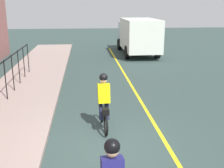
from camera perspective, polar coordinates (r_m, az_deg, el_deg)
ground_plane at (r=8.13m, az=-0.34°, el=-12.36°), size 80.00×80.00×0.00m
lane_line_centre at (r=8.41m, az=10.81°, el=-11.61°), size 36.00×0.12×0.01m
cyclist_lead at (r=8.77m, az=-1.67°, el=-3.68°), size 1.71×0.38×1.83m
box_truck_background at (r=22.41m, az=5.26°, el=9.93°), size 6.72×2.57×2.78m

